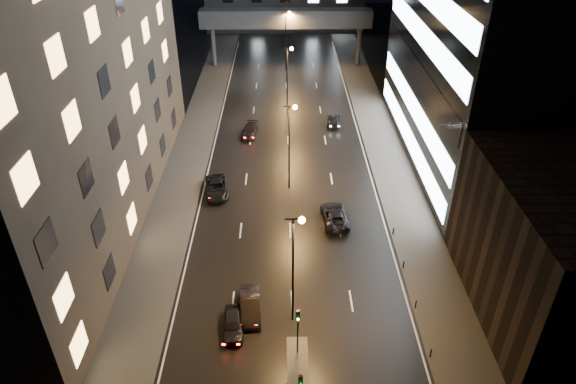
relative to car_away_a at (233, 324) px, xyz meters
name	(u,v)px	position (x,y,z in m)	size (l,w,h in m)	color
ground	(288,140)	(4.71, 33.08, -0.67)	(160.00, 160.00, 0.00)	black
sidewalk_left	(189,158)	(-7.79, 28.08, -0.59)	(5.00, 110.00, 0.15)	#383533
sidewalk_right	(388,157)	(17.21, 28.08, -0.59)	(5.00, 110.00, 0.15)	#383533
building_left	(29,18)	(-17.79, 17.08, 19.33)	(15.00, 48.00, 40.00)	#2D2319
building_right_low	(552,252)	(24.71, 2.08, 5.33)	(10.00, 18.00, 12.00)	black
skybridge	(286,19)	(4.71, 63.08, 7.67)	(30.00, 3.00, 10.00)	#333335
median_island	(298,381)	(5.01, -4.92, -0.59)	(1.60, 8.00, 0.15)	#383533
traffic_signal_near	(298,325)	(5.01, -2.43, 2.43)	(0.28, 0.34, 4.40)	black
bollard_row	(423,328)	(14.91, -0.42, -0.22)	(0.12, 25.12, 0.90)	black
streetlight_near	(295,257)	(4.87, 1.08, 5.83)	(1.45, 0.50, 10.15)	black
streetlight_mid_a	(291,137)	(4.87, 21.08, 5.83)	(1.45, 0.50, 10.15)	black
streetlight_mid_b	(288,73)	(4.87, 41.08, 5.83)	(1.45, 0.50, 10.15)	black
streetlight_far	(287,33)	(4.87, 61.08, 5.83)	(1.45, 0.50, 10.15)	black
car_away_a	(233,324)	(0.00, 0.00, 0.00)	(1.57, 3.91, 1.33)	black
car_away_b	(250,305)	(1.28, 1.89, 0.08)	(1.58, 4.54, 1.50)	black
car_away_c	(217,188)	(-3.39, 20.05, 0.07)	(2.45, 5.32, 1.48)	black
car_away_d	(250,131)	(-0.44, 34.56, -0.01)	(1.85, 4.55, 1.32)	black
car_toward_a	(335,216)	(9.30, 14.53, 0.07)	(2.44, 5.30, 1.47)	black
car_toward_b	(333,120)	(11.22, 37.93, -0.02)	(1.81, 4.45, 1.29)	black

